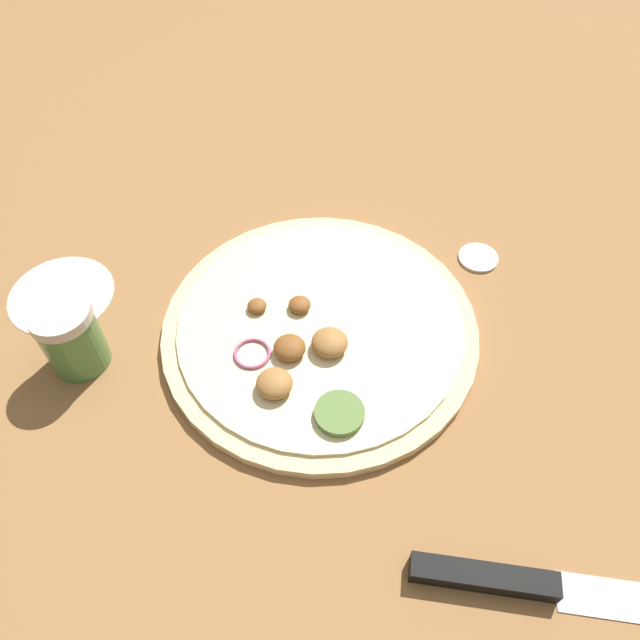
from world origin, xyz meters
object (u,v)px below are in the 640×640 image
object	(u,v)px
loose_cap	(478,257)
spice_jar	(70,336)
knife	(528,584)
pizza	(319,330)

from	to	relation	value
loose_cap	spice_jar	bearing A→B (deg)	110.80
knife	spice_jar	bearing A→B (deg)	159.72
spice_jar	pizza	bearing A→B (deg)	-80.09
spice_jar	loose_cap	size ratio (longest dim) A/B	1.78
pizza	knife	size ratio (longest dim) A/B	1.13
knife	loose_cap	bearing A→B (deg)	95.29
knife	loose_cap	xyz separation A→B (m)	(0.36, -0.00, -0.00)
pizza	knife	bearing A→B (deg)	-144.21
knife	spice_jar	size ratio (longest dim) A/B	3.60
spice_jar	loose_cap	distance (m)	0.45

